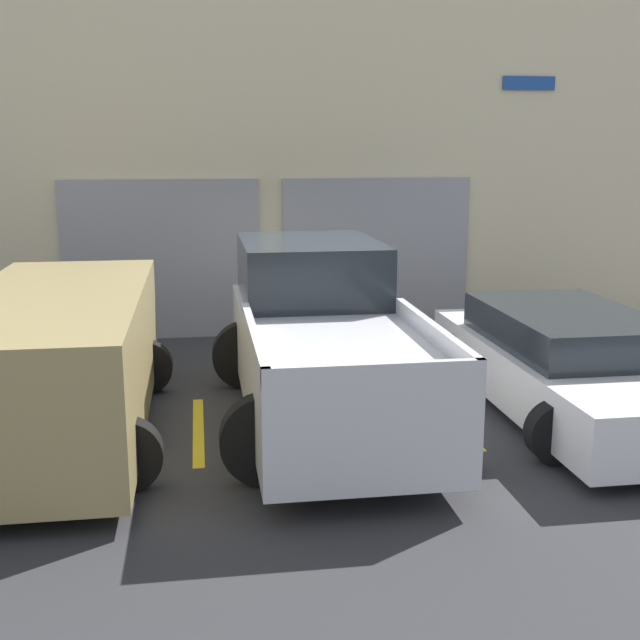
{
  "coord_description": "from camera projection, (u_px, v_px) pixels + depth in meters",
  "views": [
    {
      "loc": [
        -1.38,
        -10.13,
        3.09
      ],
      "look_at": [
        0.0,
        -1.07,
        1.1
      ],
      "focal_mm": 45.0,
      "sensor_mm": 36.0,
      "label": 1
    }
  ],
  "objects": [
    {
      "name": "parking_stripe_left",
      "position": [
        198.0,
        430.0,
        8.91
      ],
      "size": [
        0.12,
        2.2,
        0.01
      ],
      "primitive_type": "cube",
      "color": "gold",
      "rests_on": "ground"
    },
    {
      "name": "shophouse_building",
      "position": [
        280.0,
        165.0,
        13.23
      ],
      "size": [
        14.97,
        0.68,
        5.64
      ],
      "color": "beige",
      "rests_on": "ground"
    },
    {
      "name": "sedan_side",
      "position": [
        58.0,
        360.0,
        8.52
      ],
      "size": [
        2.27,
        4.84,
        1.59
      ],
      "color": "#9E8956",
      "rests_on": "ground"
    },
    {
      "name": "ground_plane",
      "position": [
        308.0,
        384.0,
        10.64
      ],
      "size": [
        28.0,
        28.0,
        0.0
      ],
      "primitive_type": "plane",
      "color": "#2D2D30"
    },
    {
      "name": "sedan_white",
      "position": [
        568.0,
        364.0,
        9.46
      ],
      "size": [
        2.27,
        4.8,
        1.21
      ],
      "color": "white",
      "rests_on": "ground"
    },
    {
      "name": "parking_stripe_centre",
      "position": [
        449.0,
        417.0,
        9.34
      ],
      "size": [
        0.12,
        2.2,
        0.01
      ],
      "primitive_type": "cube",
      "color": "gold",
      "rests_on": "ground"
    },
    {
      "name": "pickup_truck",
      "position": [
        323.0,
        340.0,
        9.22
      ],
      "size": [
        2.51,
        5.02,
        1.94
      ],
      "color": "silver",
      "rests_on": "ground"
    }
  ]
}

